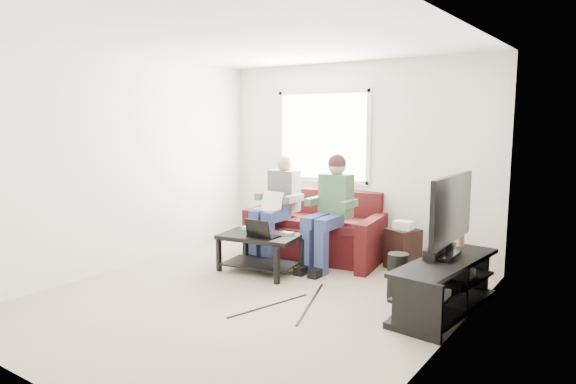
{
  "coord_description": "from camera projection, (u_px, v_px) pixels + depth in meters",
  "views": [
    {
      "loc": [
        3.24,
        -4.0,
        1.85
      ],
      "look_at": [
        0.04,
        0.6,
        1.04
      ],
      "focal_mm": 32.0,
      "sensor_mm": 36.0,
      "label": 1
    }
  ],
  "objects": [
    {
      "name": "floor",
      "position": [
        252.0,
        297.0,
        5.35
      ],
      "size": [
        4.5,
        4.5,
        0.0
      ],
      "primitive_type": "plane",
      "color": "tan",
      "rests_on": "ground"
    },
    {
      "name": "ceiling",
      "position": [
        249.0,
        41.0,
        4.98
      ],
      "size": [
        4.5,
        4.5,
        0.0
      ],
      "primitive_type": "plane",
      "rotation": [
        3.14,
        0.0,
        0.0
      ],
      "color": "white",
      "rests_on": "wall_back"
    },
    {
      "name": "wall_back",
      "position": [
        354.0,
        159.0,
        6.99
      ],
      "size": [
        4.5,
        0.0,
        4.5
      ],
      "primitive_type": "plane",
      "rotation": [
        1.57,
        0.0,
        0.0
      ],
      "color": "silver",
      "rests_on": "floor"
    },
    {
      "name": "wall_front",
      "position": [
        33.0,
        204.0,
        3.34
      ],
      "size": [
        4.5,
        0.0,
        4.5
      ],
      "primitive_type": "plane",
      "rotation": [
        -1.57,
        0.0,
        0.0
      ],
      "color": "silver",
      "rests_on": "floor"
    },
    {
      "name": "wall_left",
      "position": [
        124.0,
        164.0,
        6.29
      ],
      "size": [
        0.0,
        4.5,
        4.5
      ],
      "primitive_type": "plane",
      "rotation": [
        1.57,
        0.0,
        1.57
      ],
      "color": "silver",
      "rests_on": "floor"
    },
    {
      "name": "wall_right",
      "position": [
        448.0,
        189.0,
        4.03
      ],
      "size": [
        0.0,
        4.5,
        4.5
      ],
      "primitive_type": "plane",
      "rotation": [
        1.57,
        0.0,
        -1.57
      ],
      "color": "silver",
      "rests_on": "floor"
    },
    {
      "name": "window",
      "position": [
        322.0,
        136.0,
        7.22
      ],
      "size": [
        1.48,
        0.04,
        1.28
      ],
      "color": "white",
      "rests_on": "wall_back"
    },
    {
      "name": "sofa",
      "position": [
        316.0,
        233.0,
        6.92
      ],
      "size": [
        1.99,
        1.1,
        0.88
      ],
      "color": "#441112",
      "rests_on": "floor"
    },
    {
      "name": "person_left",
      "position": [
        277.0,
        202.0,
        6.81
      ],
      "size": [
        0.4,
        0.7,
        1.36
      ],
      "color": "navy",
      "rests_on": "sofa"
    },
    {
      "name": "person_right",
      "position": [
        330.0,
        203.0,
        6.37
      ],
      "size": [
        0.4,
        0.71,
        1.41
      ],
      "color": "navy",
      "rests_on": "sofa"
    },
    {
      "name": "laptop_silver",
      "position": [
        268.0,
        205.0,
        6.66
      ],
      "size": [
        0.36,
        0.28,
        0.24
      ],
      "primitive_type": null,
      "rotation": [
        0.0,
        0.0,
        0.19
      ],
      "color": "silver",
      "rests_on": "person_left"
    },
    {
      "name": "coffee_table",
      "position": [
        260.0,
        244.0,
        6.19
      ],
      "size": [
        1.02,
        0.73,
        0.47
      ],
      "color": "black",
      "rests_on": "floor"
    },
    {
      "name": "laptop_black",
      "position": [
        264.0,
        227.0,
        6.02
      ],
      "size": [
        0.37,
        0.28,
        0.24
      ],
      "primitive_type": null,
      "rotation": [
        0.0,
        0.0,
        0.13
      ],
      "color": "black",
      "rests_on": "coffee_table"
    },
    {
      "name": "controller_a",
      "position": [
        248.0,
        228.0,
        6.42
      ],
      "size": [
        0.15,
        0.11,
        0.04
      ],
      "primitive_type": "cube",
      "rotation": [
        0.0,
        0.0,
        0.12
      ],
      "color": "silver",
      "rests_on": "coffee_table"
    },
    {
      "name": "controller_b",
      "position": [
        262.0,
        229.0,
        6.37
      ],
      "size": [
        0.15,
        0.11,
        0.04
      ],
      "primitive_type": "cube",
      "rotation": [
        0.0,
        0.0,
        0.16
      ],
      "color": "black",
      "rests_on": "coffee_table"
    },
    {
      "name": "controller_c",
      "position": [
        287.0,
        234.0,
        6.12
      ],
      "size": [
        0.14,
        0.1,
        0.04
      ],
      "primitive_type": "cube",
      "rotation": [
        0.0,
        0.0,
        0.05
      ],
      "color": "gray",
      "rests_on": "coffee_table"
    },
    {
      "name": "tv_stand",
      "position": [
        445.0,
        288.0,
        4.94
      ],
      "size": [
        0.62,
        1.57,
        0.51
      ],
      "color": "black",
      "rests_on": "floor"
    },
    {
      "name": "tv",
      "position": [
        451.0,
        211.0,
        4.92
      ],
      "size": [
        0.12,
        1.1,
        0.81
      ],
      "color": "black",
      "rests_on": "tv_stand"
    },
    {
      "name": "soundbar",
      "position": [
        437.0,
        251.0,
        5.04
      ],
      "size": [
        0.12,
        0.5,
        0.1
      ],
      "primitive_type": "cube",
      "color": "black",
      "rests_on": "tv_stand"
    },
    {
      "name": "drink_cup",
      "position": [
        461.0,
        241.0,
        5.43
      ],
      "size": [
        0.08,
        0.08,
        0.12
      ],
      "primitive_type": "cylinder",
      "color": "#B3754D",
      "rests_on": "tv_stand"
    },
    {
      "name": "console_white",
      "position": [
        431.0,
        293.0,
        4.61
      ],
      "size": [
        0.3,
        0.22,
        0.06
      ],
      "primitive_type": "cube",
      "color": "silver",
      "rests_on": "tv_stand"
    },
    {
      "name": "console_grey",
      "position": [
        455.0,
        273.0,
        5.17
      ],
      "size": [
        0.34,
        0.26,
        0.08
      ],
      "primitive_type": "cube",
      "color": "gray",
      "rests_on": "tv_stand"
    },
    {
      "name": "console_black",
      "position": [
        443.0,
        282.0,
        4.89
      ],
      "size": [
        0.38,
        0.3,
        0.07
      ],
      "primitive_type": "cube",
      "color": "black",
      "rests_on": "tv_stand"
    },
    {
      "name": "subwoofer",
      "position": [
        398.0,
        276.0,
        5.27
      ],
      "size": [
        0.21,
        0.21,
        0.48
      ],
      "primitive_type": "cylinder",
      "color": "black",
      "rests_on": "floor"
    },
    {
      "name": "keyboard_floor",
      "position": [
        402.0,
        313.0,
        4.88
      ],
      "size": [
        0.18,
        0.43,
        0.02
      ],
      "primitive_type": "cube",
      "rotation": [
        0.0,
        0.0,
        0.09
      ],
      "color": "black",
      "rests_on": "floor"
    },
    {
      "name": "end_table",
      "position": [
        403.0,
        247.0,
        6.35
      ],
      "size": [
        0.34,
        0.34,
        0.6
      ],
      "color": "black",
      "rests_on": "floor"
    }
  ]
}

